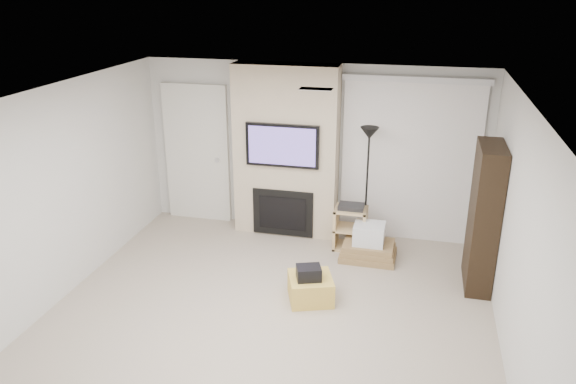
% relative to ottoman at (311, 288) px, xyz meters
% --- Properties ---
extents(floor, '(5.00, 5.50, 0.00)m').
position_rel_ottoman_xyz_m(floor, '(-0.40, -0.69, -0.15)').
color(floor, '#AB9C8B').
rests_on(floor, ground).
extents(ceiling, '(5.00, 5.50, 0.00)m').
position_rel_ottoman_xyz_m(ceiling, '(-0.40, -0.69, 2.35)').
color(ceiling, white).
rests_on(ceiling, wall_back).
extents(wall_back, '(5.00, 0.00, 2.50)m').
position_rel_ottoman_xyz_m(wall_back, '(-0.40, 2.06, 1.10)').
color(wall_back, silver).
rests_on(wall_back, ground).
extents(wall_left, '(0.00, 5.50, 2.50)m').
position_rel_ottoman_xyz_m(wall_left, '(-2.90, -0.69, 1.10)').
color(wall_left, silver).
rests_on(wall_left, ground).
extents(wall_right, '(0.00, 5.50, 2.50)m').
position_rel_ottoman_xyz_m(wall_right, '(2.10, -0.69, 1.10)').
color(wall_right, silver).
rests_on(wall_right, ground).
extents(hvac_vent, '(0.35, 0.18, 0.01)m').
position_rel_ottoman_xyz_m(hvac_vent, '(0.00, 0.11, 2.35)').
color(hvac_vent, silver).
rests_on(hvac_vent, ceiling).
extents(ottoman, '(0.64, 0.64, 0.30)m').
position_rel_ottoman_xyz_m(ottoman, '(0.00, 0.00, 0.00)').
color(ottoman, gold).
rests_on(ottoman, floor).
extents(black_bag, '(0.34, 0.30, 0.16)m').
position_rel_ottoman_xyz_m(black_bag, '(-0.01, -0.05, 0.23)').
color(black_bag, black).
rests_on(black_bag, ottoman).
extents(fireplace_wall, '(1.50, 0.47, 2.50)m').
position_rel_ottoman_xyz_m(fireplace_wall, '(-0.75, 1.85, 1.09)').
color(fireplace_wall, beige).
rests_on(fireplace_wall, floor).
extents(entry_door, '(1.02, 0.11, 2.14)m').
position_rel_ottoman_xyz_m(entry_door, '(-2.20, 2.02, 0.90)').
color(entry_door, silver).
rests_on(entry_door, floor).
extents(vertical_blinds, '(1.98, 0.10, 2.37)m').
position_rel_ottoman_xyz_m(vertical_blinds, '(1.00, 2.01, 1.12)').
color(vertical_blinds, silver).
rests_on(vertical_blinds, floor).
extents(floor_lamp, '(0.26, 0.26, 1.73)m').
position_rel_ottoman_xyz_m(floor_lamp, '(0.45, 1.66, 1.21)').
color(floor_lamp, black).
rests_on(floor_lamp, floor).
extents(av_stand, '(0.45, 0.38, 0.66)m').
position_rel_ottoman_xyz_m(av_stand, '(0.27, 1.49, 0.20)').
color(av_stand, '#D7B47B').
rests_on(av_stand, floor).
extents(box_stack, '(0.75, 0.57, 0.50)m').
position_rel_ottoman_xyz_m(box_stack, '(0.56, 1.23, 0.04)').
color(box_stack, olive).
rests_on(box_stack, floor).
extents(bookshelf, '(0.30, 0.80, 1.80)m').
position_rel_ottoman_xyz_m(bookshelf, '(1.94, 0.86, 0.75)').
color(bookshelf, black).
rests_on(bookshelf, floor).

